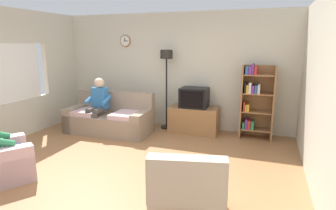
{
  "coord_description": "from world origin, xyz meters",
  "views": [
    {
      "loc": [
        2.15,
        -3.79,
        1.99
      ],
      "look_at": [
        0.41,
        1.1,
        0.86
      ],
      "focal_mm": 30.16,
      "sensor_mm": 36.0,
      "label": 1
    }
  ],
  "objects_px": {
    "person_on_couch": "(98,102)",
    "tv": "(194,98)",
    "person_in_left_armchair": "(0,140)",
    "bookshelf": "(255,100)",
    "floor_lamp": "(166,67)",
    "couch": "(110,119)",
    "armchair_near_bookshelf": "(188,196)",
    "tv_stand": "(194,120)"
  },
  "relations": [
    {
      "from": "floor_lamp",
      "to": "person_in_left_armchair",
      "type": "xyz_separation_m",
      "value": [
        -1.41,
        -3.28,
        -0.85
      ]
    },
    {
      "from": "floor_lamp",
      "to": "couch",
      "type": "bearing_deg",
      "value": -145.99
    },
    {
      "from": "couch",
      "to": "bookshelf",
      "type": "xyz_separation_m",
      "value": [
        3.11,
        0.72,
        0.51
      ]
    },
    {
      "from": "person_on_couch",
      "to": "tv",
      "type": "bearing_deg",
      "value": 19.83
    },
    {
      "from": "bookshelf",
      "to": "person_in_left_armchair",
      "type": "distance_m",
      "value": 4.72
    },
    {
      "from": "couch",
      "to": "person_on_couch",
      "type": "relative_size",
      "value": 1.54
    },
    {
      "from": "armchair_near_bookshelf",
      "to": "person_in_left_armchair",
      "type": "distance_m",
      "value": 2.89
    },
    {
      "from": "tv",
      "to": "person_in_left_armchair",
      "type": "height_order",
      "value": "person_in_left_armchair"
    },
    {
      "from": "tv",
      "to": "person_in_left_armchair",
      "type": "distance_m",
      "value": 3.8
    },
    {
      "from": "tv",
      "to": "person_in_left_armchair",
      "type": "xyz_separation_m",
      "value": [
        -2.11,
        -3.16,
        -0.2
      ]
    },
    {
      "from": "bookshelf",
      "to": "person_on_couch",
      "type": "xyz_separation_m",
      "value": [
        -3.33,
        -0.83,
        -0.12
      ]
    },
    {
      "from": "tv_stand",
      "to": "bookshelf",
      "type": "relative_size",
      "value": 0.69
    },
    {
      "from": "couch",
      "to": "person_on_couch",
      "type": "xyz_separation_m",
      "value": [
        -0.22,
        -0.11,
        0.39
      ]
    },
    {
      "from": "couch",
      "to": "person_in_left_armchair",
      "type": "bearing_deg",
      "value": -96.76
    },
    {
      "from": "armchair_near_bookshelf",
      "to": "person_in_left_armchair",
      "type": "relative_size",
      "value": 0.93
    },
    {
      "from": "bookshelf",
      "to": "floor_lamp",
      "type": "xyz_separation_m",
      "value": [
        -2.0,
        0.03,
        0.63
      ]
    },
    {
      "from": "tv",
      "to": "bookshelf",
      "type": "bearing_deg",
      "value": 4.2
    },
    {
      "from": "floor_lamp",
      "to": "bookshelf",
      "type": "bearing_deg",
      "value": -0.8
    },
    {
      "from": "couch",
      "to": "armchair_near_bookshelf",
      "type": "relative_size",
      "value": 1.84
    },
    {
      "from": "tv_stand",
      "to": "bookshelf",
      "type": "xyz_separation_m",
      "value": [
        1.3,
        0.07,
        0.52
      ]
    },
    {
      "from": "tv_stand",
      "to": "armchair_near_bookshelf",
      "type": "xyz_separation_m",
      "value": [
        0.76,
        -3.23,
        -0.01
      ]
    },
    {
      "from": "bookshelf",
      "to": "person_in_left_armchair",
      "type": "relative_size",
      "value": 1.42
    },
    {
      "from": "tv_stand",
      "to": "person_on_couch",
      "type": "height_order",
      "value": "person_on_couch"
    },
    {
      "from": "bookshelf",
      "to": "armchair_near_bookshelf",
      "type": "distance_m",
      "value": 3.38
    },
    {
      "from": "bookshelf",
      "to": "floor_lamp",
      "type": "relative_size",
      "value": 0.86
    },
    {
      "from": "floor_lamp",
      "to": "person_on_couch",
      "type": "distance_m",
      "value": 1.75
    },
    {
      "from": "armchair_near_bookshelf",
      "to": "tv",
      "type": "bearing_deg",
      "value": 103.32
    },
    {
      "from": "person_on_couch",
      "to": "tv_stand",
      "type": "bearing_deg",
      "value": 20.44
    },
    {
      "from": "tv_stand",
      "to": "person_on_couch",
      "type": "distance_m",
      "value": 2.2
    },
    {
      "from": "person_in_left_armchair",
      "to": "couch",
      "type": "bearing_deg",
      "value": 83.24
    },
    {
      "from": "tv_stand",
      "to": "tv",
      "type": "distance_m",
      "value": 0.52
    },
    {
      "from": "tv",
      "to": "couch",
      "type": "bearing_deg",
      "value": -161.01
    },
    {
      "from": "person_in_left_armchair",
      "to": "tv",
      "type": "bearing_deg",
      "value": 56.26
    },
    {
      "from": "tv",
      "to": "tv_stand",
      "type": "bearing_deg",
      "value": 90.0
    },
    {
      "from": "tv_stand",
      "to": "bookshelf",
      "type": "height_order",
      "value": "bookshelf"
    },
    {
      "from": "tv_stand",
      "to": "bookshelf",
      "type": "bearing_deg",
      "value": 3.13
    },
    {
      "from": "couch",
      "to": "person_in_left_armchair",
      "type": "height_order",
      "value": "person_in_left_armchair"
    },
    {
      "from": "tv_stand",
      "to": "person_in_left_armchair",
      "type": "xyz_separation_m",
      "value": [
        -2.11,
        -3.18,
        0.31
      ]
    },
    {
      "from": "couch",
      "to": "tv",
      "type": "bearing_deg",
      "value": 18.99
    },
    {
      "from": "couch",
      "to": "floor_lamp",
      "type": "relative_size",
      "value": 1.03
    },
    {
      "from": "tv",
      "to": "armchair_near_bookshelf",
      "type": "bearing_deg",
      "value": -76.68
    },
    {
      "from": "tv",
      "to": "person_on_couch",
      "type": "distance_m",
      "value": 2.16
    }
  ]
}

